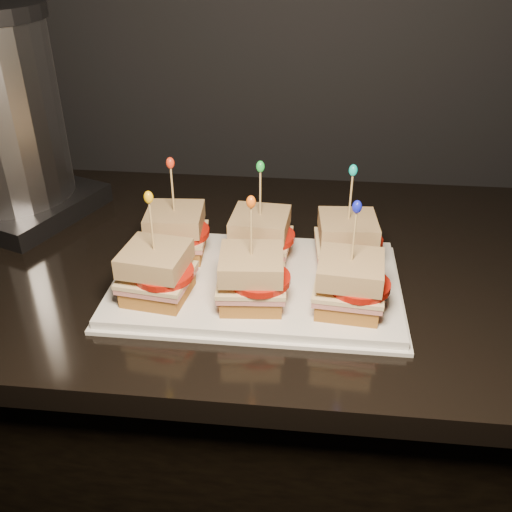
# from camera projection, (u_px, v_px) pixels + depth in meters

# --- Properties ---
(cabinet) EXTENTS (2.46, 0.61, 0.90)m
(cabinet) POSITION_uv_depth(u_px,v_px,m) (266.00, 461.00, 1.16)
(cabinet) COLOR black
(cabinet) RESTS_ON ground
(granite_slab) EXTENTS (2.50, 0.65, 0.04)m
(granite_slab) POSITION_uv_depth(u_px,v_px,m) (268.00, 265.00, 0.92)
(granite_slab) COLOR black
(granite_slab) RESTS_ON cabinet
(platter) EXTENTS (0.41, 0.25, 0.02)m
(platter) POSITION_uv_depth(u_px,v_px,m) (256.00, 283.00, 0.83)
(platter) COLOR white
(platter) RESTS_ON granite_slab
(platter_rim) EXTENTS (0.42, 0.26, 0.01)m
(platter_rim) POSITION_uv_depth(u_px,v_px,m) (256.00, 287.00, 0.83)
(platter_rim) COLOR white
(platter_rim) RESTS_ON granite_slab
(sandwich_0_bread_bot) EXTENTS (0.09, 0.09, 0.02)m
(sandwich_0_bread_bot) POSITION_uv_depth(u_px,v_px,m) (177.00, 247.00, 0.88)
(sandwich_0_bread_bot) COLOR brown
(sandwich_0_bread_bot) RESTS_ON platter
(sandwich_0_ham) EXTENTS (0.09, 0.09, 0.01)m
(sandwich_0_ham) POSITION_uv_depth(u_px,v_px,m) (176.00, 238.00, 0.87)
(sandwich_0_ham) COLOR #C96C67
(sandwich_0_ham) RESTS_ON sandwich_0_bread_bot
(sandwich_0_cheese) EXTENTS (0.10, 0.09, 0.01)m
(sandwich_0_cheese) POSITION_uv_depth(u_px,v_px,m) (176.00, 234.00, 0.87)
(sandwich_0_cheese) COLOR beige
(sandwich_0_cheese) RESTS_ON sandwich_0_ham
(sandwich_0_tomato) EXTENTS (0.08, 0.08, 0.01)m
(sandwich_0_tomato) POSITION_uv_depth(u_px,v_px,m) (183.00, 232.00, 0.86)
(sandwich_0_tomato) COLOR #AD150A
(sandwich_0_tomato) RESTS_ON sandwich_0_cheese
(sandwich_0_bread_top) EXTENTS (0.09, 0.09, 0.03)m
(sandwich_0_bread_top) POSITION_uv_depth(u_px,v_px,m) (175.00, 219.00, 0.85)
(sandwich_0_bread_top) COLOR brown
(sandwich_0_bread_top) RESTS_ON sandwich_0_tomato
(sandwich_0_pick) EXTENTS (0.00, 0.00, 0.09)m
(sandwich_0_pick) POSITION_uv_depth(u_px,v_px,m) (173.00, 192.00, 0.83)
(sandwich_0_pick) COLOR tan
(sandwich_0_pick) RESTS_ON sandwich_0_bread_top
(sandwich_0_frill) EXTENTS (0.01, 0.01, 0.02)m
(sandwich_0_frill) POSITION_uv_depth(u_px,v_px,m) (170.00, 163.00, 0.81)
(sandwich_0_frill) COLOR red
(sandwich_0_frill) RESTS_ON sandwich_0_pick
(sandwich_1_bread_bot) EXTENTS (0.09, 0.09, 0.02)m
(sandwich_1_bread_bot) POSITION_uv_depth(u_px,v_px,m) (260.00, 251.00, 0.87)
(sandwich_1_bread_bot) COLOR brown
(sandwich_1_bread_bot) RESTS_ON platter
(sandwich_1_ham) EXTENTS (0.09, 0.09, 0.01)m
(sandwich_1_ham) POSITION_uv_depth(u_px,v_px,m) (260.00, 242.00, 0.86)
(sandwich_1_ham) COLOR #C96C67
(sandwich_1_ham) RESTS_ON sandwich_1_bread_bot
(sandwich_1_cheese) EXTENTS (0.10, 0.09, 0.01)m
(sandwich_1_cheese) POSITION_uv_depth(u_px,v_px,m) (260.00, 238.00, 0.85)
(sandwich_1_cheese) COLOR beige
(sandwich_1_cheese) RESTS_ON sandwich_1_ham
(sandwich_1_tomato) EXTENTS (0.08, 0.08, 0.01)m
(sandwich_1_tomato) POSITION_uv_depth(u_px,v_px,m) (268.00, 236.00, 0.84)
(sandwich_1_tomato) COLOR #AD150A
(sandwich_1_tomato) RESTS_ON sandwich_1_cheese
(sandwich_1_bread_top) EXTENTS (0.09, 0.09, 0.03)m
(sandwich_1_bread_top) POSITION_uv_depth(u_px,v_px,m) (260.00, 223.00, 0.84)
(sandwich_1_bread_top) COLOR brown
(sandwich_1_bread_top) RESTS_ON sandwich_1_tomato
(sandwich_1_pick) EXTENTS (0.00, 0.00, 0.09)m
(sandwich_1_pick) POSITION_uv_depth(u_px,v_px,m) (260.00, 196.00, 0.82)
(sandwich_1_pick) COLOR tan
(sandwich_1_pick) RESTS_ON sandwich_1_bread_top
(sandwich_1_frill) EXTENTS (0.01, 0.01, 0.02)m
(sandwich_1_frill) POSITION_uv_depth(u_px,v_px,m) (260.00, 167.00, 0.80)
(sandwich_1_frill) COLOR green
(sandwich_1_frill) RESTS_ON sandwich_1_pick
(sandwich_2_bread_bot) EXTENTS (0.09, 0.09, 0.02)m
(sandwich_2_bread_bot) POSITION_uv_depth(u_px,v_px,m) (345.00, 256.00, 0.85)
(sandwich_2_bread_bot) COLOR brown
(sandwich_2_bread_bot) RESTS_ON platter
(sandwich_2_ham) EXTENTS (0.09, 0.09, 0.01)m
(sandwich_2_ham) POSITION_uv_depth(u_px,v_px,m) (346.00, 247.00, 0.85)
(sandwich_2_ham) COLOR #C96C67
(sandwich_2_ham) RESTS_ON sandwich_2_bread_bot
(sandwich_2_cheese) EXTENTS (0.10, 0.09, 0.01)m
(sandwich_2_cheese) POSITION_uv_depth(u_px,v_px,m) (346.00, 243.00, 0.84)
(sandwich_2_cheese) COLOR beige
(sandwich_2_cheese) RESTS_ON sandwich_2_ham
(sandwich_2_tomato) EXTENTS (0.08, 0.08, 0.01)m
(sandwich_2_tomato) POSITION_uv_depth(u_px,v_px,m) (355.00, 241.00, 0.83)
(sandwich_2_tomato) COLOR #AD150A
(sandwich_2_tomato) RESTS_ON sandwich_2_cheese
(sandwich_2_bread_top) EXTENTS (0.09, 0.09, 0.03)m
(sandwich_2_bread_top) POSITION_uv_depth(u_px,v_px,m) (348.00, 227.00, 0.83)
(sandwich_2_bread_top) COLOR brown
(sandwich_2_bread_top) RESTS_ON sandwich_2_tomato
(sandwich_2_pick) EXTENTS (0.00, 0.00, 0.09)m
(sandwich_2_pick) POSITION_uv_depth(u_px,v_px,m) (350.00, 200.00, 0.81)
(sandwich_2_pick) COLOR tan
(sandwich_2_pick) RESTS_ON sandwich_2_bread_top
(sandwich_2_frill) EXTENTS (0.01, 0.01, 0.02)m
(sandwich_2_frill) POSITION_uv_depth(u_px,v_px,m) (353.00, 170.00, 0.78)
(sandwich_2_frill) COLOR #0CC0B0
(sandwich_2_frill) RESTS_ON sandwich_2_pick
(sandwich_3_bread_bot) EXTENTS (0.09, 0.09, 0.02)m
(sandwich_3_bread_bot) POSITION_uv_depth(u_px,v_px,m) (158.00, 289.00, 0.78)
(sandwich_3_bread_bot) COLOR brown
(sandwich_3_bread_bot) RESTS_ON platter
(sandwich_3_ham) EXTENTS (0.10, 0.10, 0.01)m
(sandwich_3_ham) POSITION_uv_depth(u_px,v_px,m) (157.00, 279.00, 0.77)
(sandwich_3_ham) COLOR #C96C67
(sandwich_3_ham) RESTS_ON sandwich_3_bread_bot
(sandwich_3_cheese) EXTENTS (0.10, 0.10, 0.01)m
(sandwich_3_cheese) POSITION_uv_depth(u_px,v_px,m) (157.00, 275.00, 0.77)
(sandwich_3_cheese) COLOR beige
(sandwich_3_cheese) RESTS_ON sandwich_3_ham
(sandwich_3_tomato) EXTENTS (0.08, 0.08, 0.01)m
(sandwich_3_tomato) POSITION_uv_depth(u_px,v_px,m) (164.00, 273.00, 0.76)
(sandwich_3_tomato) COLOR #AD150A
(sandwich_3_tomato) RESTS_ON sandwich_3_cheese
(sandwich_3_bread_top) EXTENTS (0.09, 0.09, 0.03)m
(sandwich_3_bread_top) POSITION_uv_depth(u_px,v_px,m) (155.00, 258.00, 0.75)
(sandwich_3_bread_top) COLOR brown
(sandwich_3_bread_top) RESTS_ON sandwich_3_tomato
(sandwich_3_pick) EXTENTS (0.00, 0.00, 0.09)m
(sandwich_3_pick) POSITION_uv_depth(u_px,v_px,m) (152.00, 229.00, 0.73)
(sandwich_3_pick) COLOR tan
(sandwich_3_pick) RESTS_ON sandwich_3_bread_top
(sandwich_3_frill) EXTENTS (0.01, 0.01, 0.02)m
(sandwich_3_frill) POSITION_uv_depth(u_px,v_px,m) (148.00, 197.00, 0.71)
(sandwich_3_frill) COLOR #F6B40C
(sandwich_3_frill) RESTS_ON sandwich_3_pick
(sandwich_4_bread_bot) EXTENTS (0.09, 0.09, 0.02)m
(sandwich_4_bread_bot) POSITION_uv_depth(u_px,v_px,m) (251.00, 294.00, 0.77)
(sandwich_4_bread_bot) COLOR brown
(sandwich_4_bread_bot) RESTS_ON platter
(sandwich_4_ham) EXTENTS (0.10, 0.09, 0.01)m
(sandwich_4_ham) POSITION_uv_depth(u_px,v_px,m) (251.00, 285.00, 0.76)
(sandwich_4_ham) COLOR #C96C67
(sandwich_4_ham) RESTS_ON sandwich_4_bread_bot
(sandwich_4_cheese) EXTENTS (0.10, 0.09, 0.01)m
(sandwich_4_cheese) POSITION_uv_depth(u_px,v_px,m) (251.00, 280.00, 0.76)
(sandwich_4_cheese) COLOR beige
(sandwich_4_cheese) RESTS_ON sandwich_4_ham
(sandwich_4_tomato) EXTENTS (0.08, 0.08, 0.01)m
(sandwich_4_tomato) POSITION_uv_depth(u_px,v_px,m) (260.00, 279.00, 0.75)
(sandwich_4_tomato) COLOR #AD150A
(sandwich_4_tomato) RESTS_ON sandwich_4_cheese
(sandwich_4_bread_top) EXTENTS (0.09, 0.09, 0.03)m
(sandwich_4_bread_top) POSITION_uv_depth(u_px,v_px,m) (251.00, 264.00, 0.74)
(sandwich_4_bread_top) COLOR brown
(sandwich_4_bread_top) RESTS_ON sandwich_4_tomato
(sandwich_4_pick) EXTENTS (0.00, 0.00, 0.09)m
(sandwich_4_pick) POSITION_uv_depth(u_px,v_px,m) (251.00, 234.00, 0.72)
(sandwich_4_pick) COLOR tan
(sandwich_4_pick) RESTS_ON sandwich_4_bread_top
(sandwich_4_frill) EXTENTS (0.01, 0.01, 0.02)m
(sandwich_4_frill) POSITION_uv_depth(u_px,v_px,m) (251.00, 202.00, 0.70)
(sandwich_4_frill) COLOR orange
(sandwich_4_frill) RESTS_ON sandwich_4_pick
(sandwich_5_bread_bot) EXTENTS (0.09, 0.09, 0.02)m
(sandwich_5_bread_bot) POSITION_uv_depth(u_px,v_px,m) (348.00, 300.00, 0.76)
(sandwich_5_bread_bot) COLOR brown
(sandwich_5_bread_bot) RESTS_ON platter
(sandwich_5_ham) EXTENTS (0.10, 0.09, 0.01)m
(sandwich_5_ham) POSITION_uv_depth(u_px,v_px,m) (349.00, 291.00, 0.75)
(sandwich_5_ham) COLOR #C96C67
(sandwich_5_ham) RESTS_ON sandwich_5_bread_bot
(sandwich_5_cheese) EXTENTS (0.10, 0.09, 0.01)m
(sandwich_5_cheese) POSITION_uv_depth(u_px,v_px,m) (349.00, 286.00, 0.74)
(sandwich_5_cheese) COLOR beige
(sandwich_5_cheese) RESTS_ON sandwich_5_ham
(sandwich_5_tomato) EXTENTS (0.08, 0.08, 0.01)m
(sandwich_5_tomato) POSITION_uv_depth(u_px,v_px,m) (359.00, 284.00, 0.73)
(sandwich_5_tomato) COLOR #AD150A
(sandwich_5_tomato) RESTS_ON sandwich_5_cheese
(sandwich_5_bread_top) EXTENTS (0.09, 0.09, 0.03)m
(sandwich_5_bread_top) POSITION_uv_depth(u_px,v_px,m) (351.00, 269.00, 0.73)
(sandwich_5_bread_top) COLOR brown
(sandwich_5_bread_top) RESTS_ON sandwich_5_tomato
(sandwich_5_pick) EXTENTS (0.00, 0.00, 0.09)m
(sandwich_5_pick) POSITION_uv_depth(u_px,v_px,m) (354.00, 239.00, 0.71)
(sandwich_5_pick) COLOR tan
(sandwich_5_pick) RESTS_ON sandwich_5_bread_top
(sandwich_5_frill) EXTENTS (0.01, 0.01, 0.02)m
(sandwich_5_frill) POSITION_uv_depth(u_px,v_px,m) (357.00, 207.00, 0.69)
(sandwich_5_frill) COLOR #131ACC
(sandwich_5_frill) RESTS_ON sandwich_5_pick
(appliance_base) EXTENTS (0.34, 0.31, 0.03)m
(appliance_base) POSITION_uv_depth(u_px,v_px,m) (13.00, 201.00, 1.05)
(appliance_base) COLOR #262628
(appliance_base) RESTS_ON granite_slab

